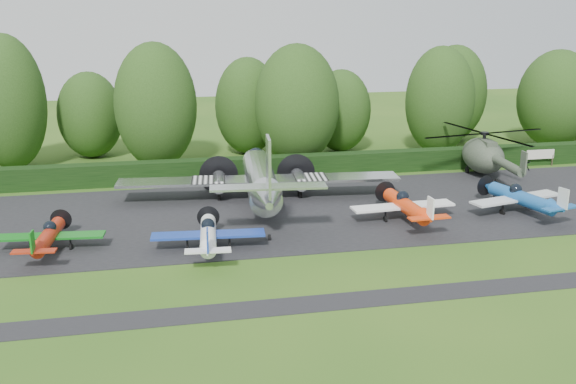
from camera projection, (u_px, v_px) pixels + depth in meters
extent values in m
plane|color=#2B5718|center=(336.00, 259.00, 40.62)|extent=(160.00, 160.00, 0.00)
cube|color=black|center=(301.00, 212.00, 50.04)|extent=(70.00, 18.00, 0.01)
cube|color=black|center=(366.00, 299.00, 34.97)|extent=(70.00, 2.00, 0.00)
cube|color=black|center=(276.00, 177.00, 60.40)|extent=(90.00, 1.60, 2.00)
cylinder|color=silver|center=(261.00, 179.00, 51.77)|extent=(2.42, 12.63, 2.42)
cone|color=silver|center=(248.00, 160.00, 58.44)|extent=(2.42, 1.58, 2.42)
cone|color=silver|center=(278.00, 199.00, 44.49)|extent=(2.42, 3.16, 2.42)
sphere|color=black|center=(250.00, 157.00, 57.34)|extent=(1.58, 1.58, 1.58)
cube|color=silver|center=(259.00, 180.00, 52.85)|extent=(23.16, 2.53, 0.23)
cube|color=white|center=(207.00, 181.00, 52.01)|extent=(2.74, 2.63, 0.05)
cube|color=white|center=(308.00, 176.00, 53.63)|extent=(2.74, 2.63, 0.05)
cylinder|color=silver|center=(217.00, 183.00, 52.87)|extent=(1.16, 3.37, 1.16)
cylinder|color=silver|center=(297.00, 179.00, 54.17)|extent=(1.16, 3.37, 1.16)
cylinder|color=black|center=(214.00, 176.00, 55.10)|extent=(3.37, 0.03, 3.37)
cylinder|color=black|center=(291.00, 172.00, 56.40)|extent=(3.37, 0.03, 3.37)
cube|color=silver|center=(280.00, 186.00, 43.38)|extent=(7.89, 1.47, 0.15)
cube|color=silver|center=(281.00, 166.00, 42.68)|extent=(0.19, 2.32, 4.00)
cylinder|color=black|center=(218.00, 198.00, 52.79)|extent=(0.26, 0.95, 0.95)
cylinder|color=black|center=(298.00, 193.00, 54.09)|extent=(0.26, 0.95, 0.95)
cylinder|color=black|center=(281.00, 237.00, 43.94)|extent=(0.19, 0.46, 0.46)
cylinder|color=#AA230F|center=(48.00, 237.00, 41.43)|extent=(0.95, 5.44, 0.95)
sphere|color=black|center=(49.00, 227.00, 41.86)|extent=(0.83, 0.83, 0.83)
cube|color=#106F17|center=(50.00, 236.00, 41.93)|extent=(6.92, 1.29, 0.14)
cube|color=#AA230F|center=(39.00, 251.00, 38.28)|extent=(2.57, 0.69, 0.10)
cube|color=#106F17|center=(38.00, 241.00, 38.01)|extent=(0.10, 0.79, 1.29)
cylinder|color=black|center=(56.00, 220.00, 44.73)|extent=(1.48, 0.02, 1.48)
cylinder|color=black|center=(30.00, 250.00, 41.71)|extent=(0.14, 0.44, 0.44)
cylinder|color=black|center=(71.00, 247.00, 42.20)|extent=(0.14, 0.44, 0.44)
cylinder|color=black|center=(55.00, 237.00, 44.10)|extent=(0.12, 0.40, 0.40)
cylinder|color=white|center=(208.00, 235.00, 41.48)|extent=(1.02, 5.82, 1.02)
sphere|color=black|center=(207.00, 225.00, 41.95)|extent=(0.89, 0.89, 0.89)
cube|color=#1B39A3|center=(208.00, 235.00, 42.03)|extent=(7.41, 1.38, 0.15)
cube|color=white|center=(213.00, 250.00, 38.12)|extent=(2.75, 0.74, 0.11)
cube|color=#1B39A3|center=(213.00, 240.00, 37.83)|extent=(0.11, 0.85, 1.38)
cylinder|color=black|center=(204.00, 217.00, 45.02)|extent=(1.59, 0.02, 1.59)
cylinder|color=black|center=(187.00, 249.00, 41.79)|extent=(0.15, 0.47, 0.47)
cylinder|color=black|center=(229.00, 246.00, 42.32)|extent=(0.15, 0.47, 0.47)
cylinder|color=black|center=(205.00, 235.00, 44.35)|extent=(0.13, 0.42, 0.42)
cylinder|color=#ED3A0D|center=(406.00, 206.00, 47.32)|extent=(1.08, 6.20, 1.08)
sphere|color=black|center=(403.00, 197.00, 47.82)|extent=(0.95, 0.95, 0.95)
cube|color=white|center=(403.00, 206.00, 47.90)|extent=(7.89, 1.46, 0.16)
cube|color=#ED3A0D|center=(427.00, 218.00, 43.74)|extent=(2.93, 0.79, 0.11)
cube|color=white|center=(428.00, 208.00, 43.44)|extent=(0.11, 0.90, 1.46)
cylinder|color=black|center=(387.00, 191.00, 51.09)|extent=(1.69, 0.02, 1.69)
cylinder|color=black|center=(385.00, 219.00, 47.64)|extent=(0.16, 0.50, 0.50)
cylinder|color=black|center=(422.00, 217.00, 48.21)|extent=(0.16, 0.50, 0.50)
cylinder|color=black|center=(391.00, 208.00, 50.37)|extent=(0.14, 0.45, 0.45)
cylinder|color=#19559B|center=(522.00, 198.00, 49.24)|extent=(1.09, 6.26, 1.09)
sphere|color=black|center=(517.00, 189.00, 49.74)|extent=(0.96, 0.96, 0.96)
cube|color=silver|center=(517.00, 198.00, 49.82)|extent=(7.97, 1.48, 0.16)
cube|color=#19559B|center=(551.00, 209.00, 45.62)|extent=(2.96, 0.80, 0.11)
cube|color=silver|center=(553.00, 200.00, 45.31)|extent=(0.11, 0.91, 1.48)
cylinder|color=black|center=(495.00, 185.00, 53.05)|extent=(1.71, 0.02, 1.71)
cylinder|color=black|center=(500.00, 211.00, 49.57)|extent=(0.16, 0.50, 0.50)
cylinder|color=black|center=(535.00, 209.00, 50.14)|extent=(0.16, 0.50, 0.50)
cylinder|color=black|center=(501.00, 201.00, 52.32)|extent=(0.14, 0.46, 0.46)
ellipsoid|color=#364132|center=(483.00, 155.00, 60.45)|extent=(3.37, 6.17, 3.23)
cylinder|color=#364132|center=(510.00, 164.00, 55.79)|extent=(0.76, 6.47, 0.76)
cube|color=#364132|center=(533.00, 162.00, 52.37)|extent=(0.13, 0.97, 1.73)
cylinder|color=black|center=(484.00, 139.00, 60.00)|extent=(0.32, 0.32, 0.86)
cylinder|color=black|center=(485.00, 133.00, 59.87)|extent=(0.76, 0.76, 0.27)
cylinder|color=black|center=(485.00, 133.00, 59.87)|extent=(12.94, 12.94, 0.06)
cube|color=#364132|center=(488.00, 144.00, 59.29)|extent=(0.97, 2.16, 0.76)
ellipsoid|color=black|center=(474.00, 150.00, 62.04)|extent=(2.05, 2.05, 1.84)
cylinder|color=black|center=(467.00, 170.00, 61.50)|extent=(0.19, 0.60, 0.60)
cylinder|color=black|center=(487.00, 169.00, 61.91)|extent=(0.19, 0.60, 0.60)
cylinder|color=black|center=(500.00, 182.00, 57.66)|extent=(0.17, 0.52, 0.52)
cylinder|color=#3F3326|center=(527.00, 161.00, 64.08)|extent=(0.11, 0.11, 1.13)
cylinder|color=#3F3326|center=(552.00, 160.00, 64.62)|extent=(0.11, 0.11, 1.13)
cube|color=silver|center=(540.00, 154.00, 64.17)|extent=(3.02, 0.08, 0.94)
cylinder|color=black|center=(93.00, 143.00, 68.13)|extent=(0.70, 0.70, 2.96)
ellipsoid|color=#203E13|center=(90.00, 115.00, 67.29)|extent=(6.71, 6.71, 9.05)
cylinder|color=black|center=(248.00, 138.00, 69.83)|extent=(0.70, 0.70, 3.41)
ellipsoid|color=#203E13|center=(248.00, 106.00, 68.87)|extent=(7.03, 7.03, 10.41)
cylinder|color=black|center=(13.00, 147.00, 62.92)|extent=(0.70, 0.70, 4.30)
ellipsoid|color=#203E13|center=(8.00, 103.00, 61.70)|extent=(7.16, 7.16, 13.13)
cylinder|color=black|center=(437.00, 136.00, 70.00)|extent=(0.70, 0.70, 3.78)
ellipsoid|color=#203E13|center=(440.00, 100.00, 68.93)|extent=(7.38, 7.38, 11.56)
cylinder|color=black|center=(158.00, 147.00, 63.66)|extent=(0.70, 0.70, 4.03)
ellipsoid|color=#203E13|center=(156.00, 106.00, 62.52)|extent=(8.00, 8.00, 12.31)
cylinder|color=black|center=(553.00, 131.00, 73.36)|extent=(0.70, 0.70, 3.59)
ellipsoid|color=#203E13|center=(556.00, 99.00, 72.35)|extent=(8.56, 8.56, 10.98)
cylinder|color=black|center=(452.00, 125.00, 76.73)|extent=(0.70, 0.70, 3.70)
ellipsoid|color=#203E13|center=(454.00, 93.00, 75.68)|extent=(7.58, 7.58, 11.29)
cylinder|color=black|center=(340.00, 138.00, 71.06)|extent=(0.70, 0.70, 2.95)
ellipsoid|color=#203E13|center=(341.00, 111.00, 70.23)|extent=(6.53, 6.53, 9.01)
cylinder|color=black|center=(297.00, 145.00, 65.14)|extent=(0.70, 0.70, 3.95)
ellipsoid|color=#203E13|center=(297.00, 105.00, 64.03)|extent=(8.48, 8.48, 12.07)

